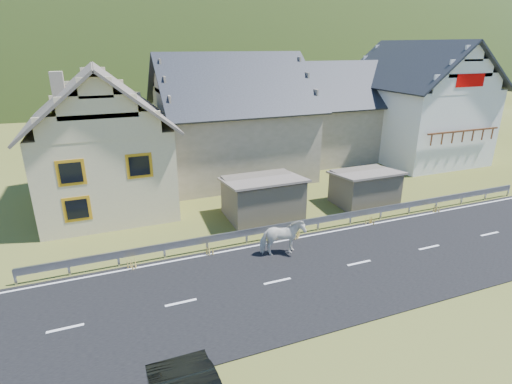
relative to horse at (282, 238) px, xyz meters
name	(u,v)px	position (x,y,z in m)	size (l,w,h in m)	color
ground	(359,264)	(2.88, -1.98, -0.90)	(160.00, 160.00, 0.00)	#494C16
road	(359,263)	(2.88, -1.98, -0.88)	(60.00, 7.00, 0.04)	black
lane_markings	(359,263)	(2.88, -1.98, -0.85)	(60.00, 6.60, 0.01)	silver
guardrail	(318,221)	(2.88, 1.71, -0.33)	(28.10, 0.09, 0.75)	#93969B
shed_left	(263,198)	(0.88, 4.52, 0.20)	(4.30, 3.30, 2.40)	brown
shed_right	(365,188)	(7.38, 4.02, 0.10)	(3.80, 2.90, 2.20)	brown
house_cream	(101,133)	(-7.12, 10.02, 3.46)	(7.80, 9.80, 8.30)	beige
house_stone_a	(231,111)	(1.88, 13.02, 3.74)	(10.80, 9.80, 8.90)	#9F917E
house_stone_b	(335,106)	(11.88, 15.02, 3.34)	(9.80, 8.80, 8.10)	#9F917E
house_white	(417,97)	(17.88, 12.02, 4.17)	(8.80, 10.80, 9.70)	silver
mountain	(134,112)	(7.88, 178.02, -20.90)	(440.00, 280.00, 260.00)	#233B17
horse	(282,238)	(0.00, 0.00, 0.00)	(2.03, 0.92, 1.71)	silver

